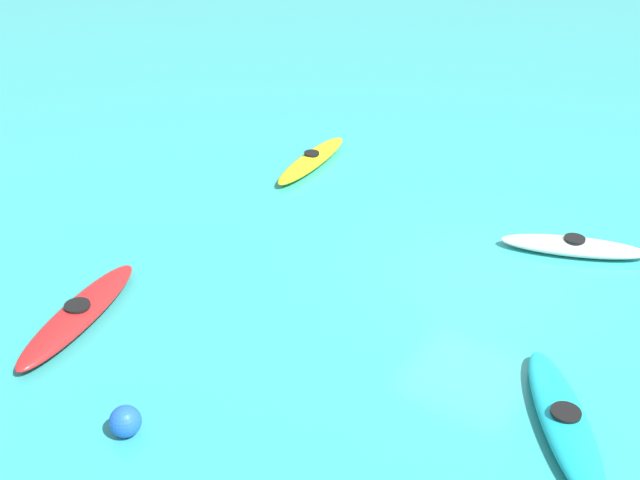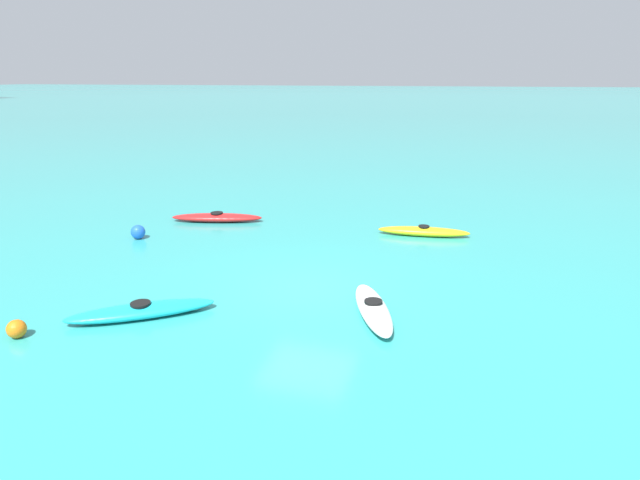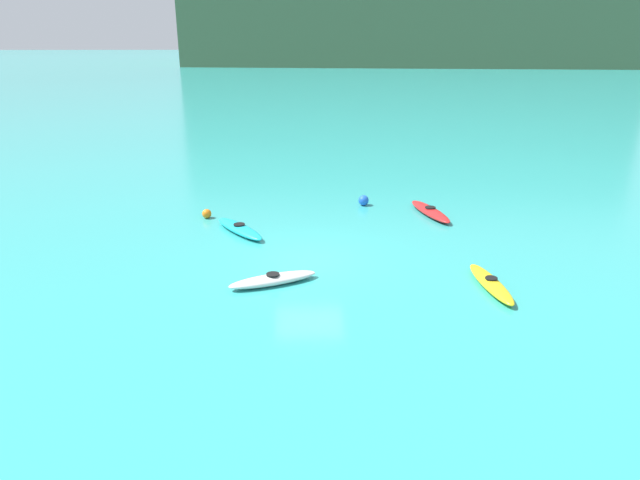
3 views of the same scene
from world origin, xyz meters
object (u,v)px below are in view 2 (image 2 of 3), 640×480
buoy_blue (138,232)px  kayak_cyan (141,311)px  kayak_red (217,218)px  buoy_orange (17,329)px  kayak_yellow (424,231)px  kayak_white (373,309)px

buoy_blue → kayak_cyan: bearing=-145.1°
kayak_red → buoy_orange: bearing=-178.6°
buoy_orange → kayak_yellow: bearing=-36.8°
kayak_cyan → kayak_yellow: (8.62, -5.70, -0.00)m
kayak_yellow → buoy_blue: size_ratio=6.60×
kayak_yellow → kayak_white: bearing=176.0°
kayak_yellow → buoy_orange: 12.82m
kayak_red → buoy_blue: bearing=150.9°
kayak_red → buoy_orange: buoy_orange is taller
kayak_white → kayak_red: bearing=48.1°
kayak_cyan → kayak_red: bearing=15.0°
kayak_white → buoy_orange: size_ratio=7.33×
kayak_cyan → buoy_orange: (-1.64, 1.98, 0.04)m
kayak_white → buoy_blue: bearing=67.0°
kayak_white → kayak_yellow: 6.99m
kayak_white → buoy_blue: size_ratio=6.10×
buoy_orange → kayak_cyan: bearing=-50.4°
kayak_yellow → buoy_orange: (-10.26, 7.68, 0.04)m
kayak_cyan → kayak_yellow: bearing=-33.5°
kayak_red → kayak_yellow: (0.30, -7.93, -0.00)m
kayak_red → kayak_yellow: same height
kayak_red → kayak_cyan: (-8.32, -2.23, 0.00)m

